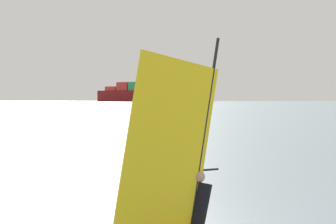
{
  "coord_description": "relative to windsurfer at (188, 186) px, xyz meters",
  "views": [
    {
      "loc": [
        2.93,
        -13.34,
        2.72
      ],
      "look_at": [
        -0.92,
        17.33,
        2.1
      ],
      "focal_mm": 68.07,
      "sensor_mm": 36.0,
      "label": 1
    }
  ],
  "objects": [
    {
      "name": "cargo_ship",
      "position": [
        -115.56,
        762.72,
        9.31
      ],
      "size": [
        151.8,
        107.04,
        43.11
      ],
      "rotation": [
        0.0,
        0.0,
        2.6
      ],
      "color": "maroon",
      "rests_on": "ground_plane"
    },
    {
      "name": "windsurfer",
      "position": [
        0.0,
        0.0,
        0.0
      ],
      "size": [
        2.87,
        2.5,
        3.96
      ],
      "rotation": [
        0.0,
        0.0,
        0.7
      ],
      "color": "orange",
      "rests_on": "ground_plane"
    }
  ]
}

